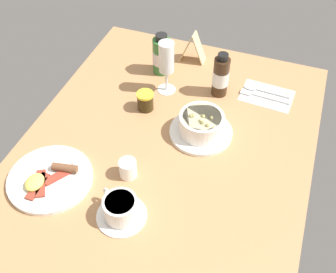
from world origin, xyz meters
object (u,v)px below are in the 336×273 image
at_px(cutlery_setting, 265,95).
at_px(menu_card, 193,47).
at_px(breakfast_plate, 50,179).
at_px(jam_jar, 145,101).
at_px(porridge_bowl, 201,125).
at_px(sauce_bottle_brown, 221,76).
at_px(sauce_bottle_green, 162,55).
at_px(creamer_jug, 128,168).
at_px(wine_glass, 166,60).
at_px(coffee_cup, 121,209).

bearing_deg(cutlery_setting, menu_card, 69.71).
bearing_deg(breakfast_plate, jam_jar, -20.98).
height_order(porridge_bowl, cutlery_setting, porridge_bowl).
relative_size(porridge_bowl, cutlery_setting, 1.09).
xyz_separation_m(sauce_bottle_brown, sauce_bottle_green, (0.05, 0.22, -0.00)).
bearing_deg(breakfast_plate, creamer_jug, -64.51).
bearing_deg(cutlery_setting, creamer_jug, 147.26).
bearing_deg(jam_jar, wine_glass, -16.58).
bearing_deg(cutlery_setting, jam_jar, 118.70).
bearing_deg(wine_glass, cutlery_setting, -75.22).
relative_size(creamer_jug, jam_jar, 0.97).
relative_size(wine_glass, jam_jar, 2.99).
height_order(creamer_jug, wine_glass, wine_glass).
bearing_deg(cutlery_setting, porridge_bowl, 147.61).
bearing_deg(jam_jar, cutlery_setting, -61.30).
relative_size(jam_jar, sauce_bottle_green, 0.42).
bearing_deg(porridge_bowl, wine_glass, 46.91).
relative_size(jam_jar, breakfast_plate, 0.27).
distance_m(breakfast_plate, menu_card, 0.69).
height_order(coffee_cup, sauce_bottle_brown, sauce_bottle_brown).
xyz_separation_m(porridge_bowl, creamer_jug, (-0.22, 0.14, -0.01)).
bearing_deg(jam_jar, coffee_cup, -166.81).
bearing_deg(cutlery_setting, wine_glass, 104.78).
bearing_deg(sauce_bottle_brown, coffee_cup, 168.57).
distance_m(porridge_bowl, sauce_bottle_brown, 0.20).
xyz_separation_m(coffee_cup, jam_jar, (0.39, 0.09, -0.00)).
xyz_separation_m(coffee_cup, wine_glass, (0.50, 0.06, 0.09)).
relative_size(porridge_bowl, menu_card, 1.72).
xyz_separation_m(wine_glass, sauce_bottle_brown, (0.04, -0.17, -0.05)).
distance_m(porridge_bowl, breakfast_plate, 0.46).
height_order(breakfast_plate, menu_card, menu_card).
bearing_deg(porridge_bowl, coffee_cup, 162.83).
bearing_deg(porridge_bowl, creamer_jug, 146.88).
xyz_separation_m(creamer_jug, breakfast_plate, (-0.09, 0.19, -0.02)).
relative_size(breakfast_plate, menu_card, 2.09).
relative_size(sauce_bottle_green, breakfast_plate, 0.64).
relative_size(coffee_cup, jam_jar, 2.10).
bearing_deg(sauce_bottle_brown, porridge_bowl, 179.02).
relative_size(wine_glass, sauce_bottle_green, 1.24).
bearing_deg(wine_glass, menu_card, -9.74).
distance_m(jam_jar, sauce_bottle_green, 0.20).
height_order(creamer_jug, sauce_bottle_green, sauce_bottle_green).
height_order(cutlery_setting, sauce_bottle_brown, sauce_bottle_brown).
relative_size(wine_glass, menu_card, 1.68).
distance_m(sauce_bottle_green, breakfast_plate, 0.57).
bearing_deg(creamer_jug, cutlery_setting, -32.74).
bearing_deg(creamer_jug, jam_jar, 12.06).
height_order(cutlery_setting, creamer_jug, creamer_jug).
bearing_deg(menu_card, wine_glass, 170.26).
height_order(creamer_jug, sauce_bottle_brown, sauce_bottle_brown).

